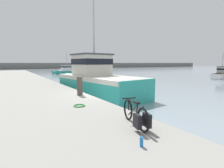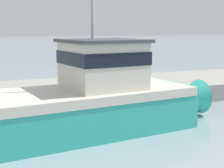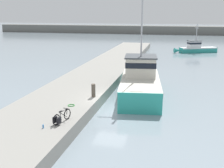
% 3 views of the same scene
% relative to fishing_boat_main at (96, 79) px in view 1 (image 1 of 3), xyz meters
% --- Properties ---
extents(ground_plane, '(320.00, 320.00, 0.00)m').
position_rel_fishing_boat_main_xyz_m(ground_plane, '(-1.72, -4.33, -1.28)').
color(ground_plane, '#84939E').
extents(dock_pier, '(5.81, 80.00, 0.90)m').
position_rel_fishing_boat_main_xyz_m(dock_pier, '(-5.46, -4.33, -0.83)').
color(dock_pier, gray).
rests_on(dock_pier, ground_plane).
extents(far_shoreline, '(180.00, 5.00, 2.70)m').
position_rel_fishing_boat_main_xyz_m(far_shoreline, '(28.28, 73.75, 0.06)').
color(far_shoreline, slate).
rests_on(far_shoreline, ground_plane).
extents(fishing_boat_main, '(4.40, 10.87, 10.04)m').
position_rel_fishing_boat_main_xyz_m(fishing_boat_main, '(0.00, 0.00, 0.00)').
color(fishing_boat_main, teal).
rests_on(fishing_boat_main, ground_plane).
extents(boat_green_anchored, '(5.08, 1.99, 4.34)m').
position_rel_fishing_boat_main_xyz_m(boat_green_anchored, '(24.61, 2.20, -0.48)').
color(boat_green_anchored, silver).
rests_on(boat_green_anchored, ground_plane).
extents(boat_orange_near, '(7.91, 4.36, 5.20)m').
position_rel_fishing_boat_main_xyz_m(boat_orange_near, '(6.42, 29.59, -0.46)').
color(boat_orange_near, teal).
rests_on(boat_orange_near, ground_plane).
extents(bicycle_touring, '(0.69, 1.67, 0.73)m').
position_rel_fishing_boat_main_xyz_m(bicycle_touring, '(-3.46, -9.79, -0.05)').
color(bicycle_touring, black).
rests_on(bicycle_touring, dock_pier).
extents(mooring_post, '(0.31, 0.31, 1.03)m').
position_rel_fishing_boat_main_xyz_m(mooring_post, '(-3.07, -4.30, 0.13)').
color(mooring_post, '#51473D').
rests_on(mooring_post, dock_pier).
extents(hose_coil, '(0.49, 0.49, 0.05)m').
position_rel_fishing_boat_main_xyz_m(hose_coil, '(-3.99, -6.67, -0.36)').
color(hose_coil, green).
rests_on(hose_coil, dock_pier).
extents(water_bottle_on_curb, '(0.08, 0.08, 0.21)m').
position_rel_fishing_boat_main_xyz_m(water_bottle_on_curb, '(-4.10, -10.74, -0.28)').
color(water_bottle_on_curb, blue).
rests_on(water_bottle_on_curb, dock_pier).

